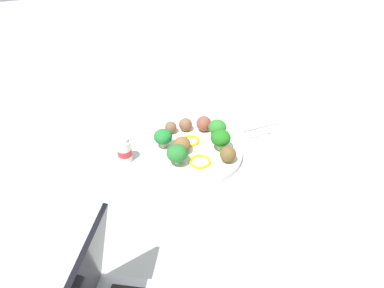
% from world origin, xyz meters
% --- Properties ---
extents(ground_plane, '(4.00, 4.00, 0.00)m').
position_xyz_m(ground_plane, '(0.00, 0.00, 0.00)').
color(ground_plane, '#B2B2AD').
extents(plate, '(0.28, 0.28, 0.02)m').
position_xyz_m(plate, '(0.00, 0.00, 0.01)').
color(plate, white).
rests_on(plate, ground_plane).
extents(broccoli_floret_near_rim, '(0.05, 0.05, 0.06)m').
position_xyz_m(broccoli_floret_near_rim, '(-0.07, 0.03, 0.05)').
color(broccoli_floret_near_rim, '#A5CC6C').
rests_on(broccoli_floret_near_rim, plate).
extents(broccoli_floret_back_right, '(0.05, 0.05, 0.06)m').
position_xyz_m(broccoli_floret_back_right, '(0.06, 0.04, 0.05)').
color(broccoli_floret_back_right, '#A7CE7F').
rests_on(broccoli_floret_back_right, plate).
extents(broccoli_floret_front_right, '(0.05, 0.05, 0.05)m').
position_xyz_m(broccoli_floret_front_right, '(-0.09, -0.04, 0.05)').
color(broccoli_floret_front_right, '#94C37D').
rests_on(broccoli_floret_front_right, plate).
extents(broccoli_floret_front_left, '(0.05, 0.05, 0.05)m').
position_xyz_m(broccoli_floret_front_left, '(0.07, -0.04, 0.05)').
color(broccoli_floret_front_left, '#A9CC83').
rests_on(broccoli_floret_front_left, plate).
extents(meatball_center, '(0.05, 0.05, 0.05)m').
position_xyz_m(meatball_center, '(-0.07, -0.08, 0.04)').
color(meatball_center, brown).
rests_on(meatball_center, plate).
extents(meatball_far_rim, '(0.04, 0.04, 0.04)m').
position_xyz_m(meatball_far_rim, '(-0.07, 0.08, 0.04)').
color(meatball_far_rim, brown).
rests_on(meatball_far_rim, plate).
extents(meatball_near_rim, '(0.04, 0.04, 0.04)m').
position_xyz_m(meatball_near_rim, '(-0.02, -0.10, 0.04)').
color(meatball_near_rim, brown).
rests_on(meatball_near_rim, plate).
extents(meatball_back_right, '(0.05, 0.05, 0.05)m').
position_xyz_m(meatball_back_right, '(0.03, -0.00, 0.04)').
color(meatball_back_right, brown).
rests_on(meatball_back_right, plate).
extents(meatball_back_left, '(0.03, 0.03, 0.03)m').
position_xyz_m(meatball_back_left, '(0.03, -0.10, 0.03)').
color(meatball_back_left, brown).
rests_on(meatball_back_left, plate).
extents(pepper_ring_center, '(0.07, 0.07, 0.01)m').
position_xyz_m(pepper_ring_center, '(-0.01, -0.04, 0.02)').
color(pepper_ring_center, yellow).
rests_on(pepper_ring_center, plate).
extents(pepper_ring_front_right, '(0.07, 0.07, 0.01)m').
position_xyz_m(pepper_ring_front_right, '(-0.00, 0.06, 0.02)').
color(pepper_ring_front_right, yellow).
rests_on(pepper_ring_front_right, plate).
extents(napkin, '(0.17, 0.12, 0.01)m').
position_xyz_m(napkin, '(-0.24, -0.03, 0.00)').
color(napkin, white).
rests_on(napkin, ground_plane).
extents(fork, '(0.12, 0.02, 0.01)m').
position_xyz_m(fork, '(-0.24, -0.02, 0.01)').
color(fork, silver).
rests_on(fork, napkin).
extents(knife, '(0.15, 0.02, 0.01)m').
position_xyz_m(knife, '(-0.24, -0.05, 0.01)').
color(knife, silver).
rests_on(knife, napkin).
extents(yogurt_bottle, '(0.04, 0.04, 0.07)m').
position_xyz_m(yogurt_bottle, '(0.18, -0.04, 0.03)').
color(yogurt_bottle, white).
rests_on(yogurt_bottle, ground_plane).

